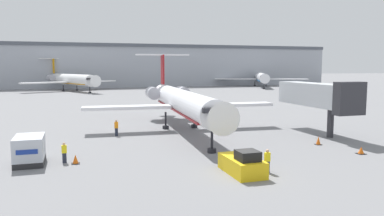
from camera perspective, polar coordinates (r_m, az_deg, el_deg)
ground_plane at (r=27.49m, az=8.05°, el=-10.10°), size 600.00×600.00×0.00m
terminal_building at (r=144.16m, az=-13.23°, el=6.32°), size 180.00×16.80×15.79m
airplane_main at (r=45.89m, az=-1.66°, el=1.13°), size 23.69×31.24×9.62m
pushback_tug at (r=27.68m, az=7.66°, el=-8.46°), size 2.12×4.23×1.88m
luggage_cart at (r=32.65m, az=-23.52°, el=-5.89°), size 2.19×3.56×2.25m
worker_near_tug at (r=28.21m, az=11.40°, el=-7.82°), size 0.40×0.24×1.74m
worker_by_wing at (r=42.66m, az=-11.46°, el=-2.91°), size 0.40×0.25×1.82m
worker_on_apron at (r=32.07m, az=-18.89°, el=-6.39°), size 0.40×0.24×1.67m
traffic_cone_left at (r=31.58m, az=-17.34°, el=-7.48°), size 0.64×0.64×0.75m
traffic_cone_right at (r=39.33m, az=18.70°, el=-4.75°), size 0.60×0.60×0.83m
traffic_cone_mid at (r=36.68m, az=24.37°, el=-5.92°), size 0.72×0.72×0.66m
airplane_parked_far_left at (r=145.65m, az=10.43°, el=4.66°), size 33.41×36.77×10.28m
airplane_parked_far_right at (r=122.78m, az=-17.95°, el=4.15°), size 28.79×31.42×10.36m
jet_bridge at (r=45.09m, az=18.68°, el=1.84°), size 3.20×12.06×6.19m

